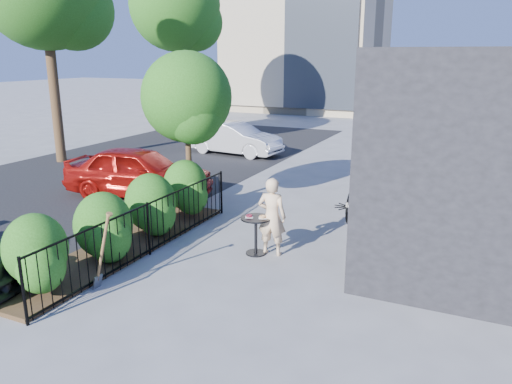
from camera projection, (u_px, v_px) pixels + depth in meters
The scene contains 12 objects.
ground at pixel (215, 267), 9.44m from camera, with size 120.00×120.00×0.00m, color gray.
fence at pixel (148, 228), 9.90m from camera, with size 0.05×6.05×1.10m.
planting_bed at pixel (122, 247), 10.33m from camera, with size 1.30×6.00×0.08m, color #382616.
shrubs at pixel (127, 216), 10.20m from camera, with size 1.10×5.60×1.24m.
patio_tree at pixel (188, 103), 12.02m from camera, with size 2.20×2.20×3.94m.
street at pixel (60, 189), 14.91m from camera, with size 9.00×30.00×0.01m, color black.
street_tree_far at pixel (176, 11), 24.10m from camera, with size 4.40×4.40×8.28m.
cafe_table at pixel (256, 229), 9.95m from camera, with size 0.61×0.61×0.82m.
woman at pixel (272, 217), 9.88m from camera, with size 0.58×0.38×1.59m, color beige.
shovel at pixel (102, 255), 8.38m from camera, with size 0.50×0.19×1.46m.
car_red at pixel (139, 172), 14.00m from camera, with size 1.67×4.16×1.42m, color #A0120D.
car_silver at pixel (235, 139), 19.96m from camera, with size 1.35×3.86×1.27m, color silver.
Camera 1 is at (4.39, -7.57, 3.90)m, focal length 35.00 mm.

